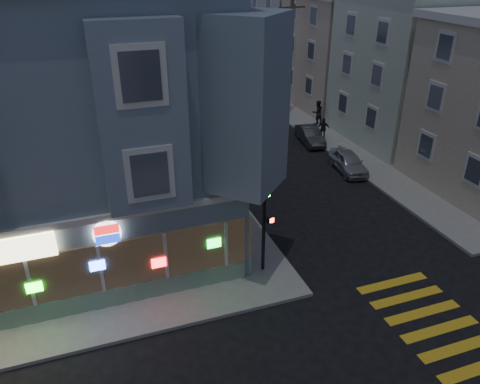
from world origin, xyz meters
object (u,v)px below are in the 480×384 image
pedestrian_b (323,129)px  traffic_signal (266,207)px  parked_car_a (348,162)px  street_tree_near (264,55)px  parked_car_c (264,108)px  fire_hydrant (340,148)px  parked_car_b (310,135)px  parked_car_d (232,94)px  street_tree_far (235,41)px  utility_pole (290,57)px  pedestrian_a (317,112)px

pedestrian_b → traffic_signal: size_ratio=0.34×
parked_car_a → street_tree_near: bearing=92.7°
parked_car_c → fire_hydrant: size_ratio=5.95×
parked_car_c → parked_car_b: bearing=-85.5°
parked_car_d → parked_car_a: bearing=-85.7°
pedestrian_b → street_tree_far: bearing=-67.4°
parked_car_c → traffic_signal: traffic_signal is taller
parked_car_a → utility_pole: bearing=91.3°
street_tree_far → fire_hydrant: bearing=-91.8°
pedestrian_a → parked_car_a: size_ratio=0.51×
parked_car_c → parked_car_a: bearing=-87.7°
utility_pole → fire_hydrant: bearing=-93.3°
street_tree_far → pedestrian_a: street_tree_far is taller
pedestrian_b → parked_car_c: bearing=-52.3°
street_tree_near → parked_car_b: street_tree_near is taller
parked_car_d → traffic_signal: (-7.20, -25.61, 2.59)m
utility_pole → traffic_signal: utility_pole is taller
pedestrian_b → parked_car_b: (-1.11, -0.12, -0.34)m
street_tree_far → parked_car_a: size_ratio=1.45×
street_tree_near → parked_car_a: size_ratio=1.45×
parked_car_d → pedestrian_a: bearing=-67.3°
parked_car_b → parked_car_c: size_ratio=0.80×
pedestrian_a → parked_car_b: (-2.30, -3.29, -0.51)m
parked_car_a → fire_hydrant: bearing=79.8°
street_tree_near → parked_car_a: (-1.50, -17.88, -3.31)m
pedestrian_b → traffic_signal: traffic_signal is taller
pedestrian_b → utility_pole: bearing=-67.9°
utility_pole → parked_car_c: bearing=165.8°
pedestrian_a → parked_car_c: bearing=-59.0°
utility_pole → parked_car_c: (-1.95, 0.49, -4.15)m
pedestrian_b → parked_car_d: pedestrian_b is taller
parked_car_c → fire_hydrant: 10.12m
pedestrian_b → parked_car_b: 1.17m
street_tree_far → parked_car_c: street_tree_far is taller
pedestrian_a → parked_car_d: 9.96m
utility_pole → street_tree_near: utility_pole is taller
street_tree_near → parked_car_a: street_tree_near is taller
utility_pole → pedestrian_a: size_ratio=4.77×
utility_pole → traffic_signal: bearing=-117.2°
pedestrian_b → street_tree_near: bearing=-68.1°
utility_pole → parked_car_d: size_ratio=2.00×
utility_pole → parked_car_a: size_ratio=2.46×
parked_car_a → parked_car_d: (-1.76, 17.58, -0.00)m
parked_car_d → street_tree_far: bearing=67.2°
street_tree_far → parked_car_c: 14.07m
pedestrian_b → parked_car_c: pedestrian_b is taller
street_tree_near → fire_hydrant: 15.92m
parked_car_a → parked_car_c: 12.39m
fire_hydrant → street_tree_far: bearing=88.2°
street_tree_far → pedestrian_b: street_tree_far is taller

